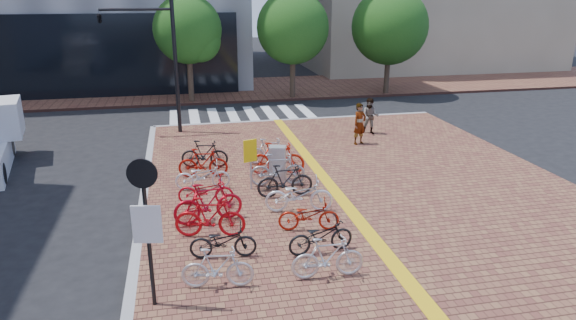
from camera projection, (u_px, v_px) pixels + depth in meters
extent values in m
plane|color=black|center=(289.00, 233.00, 13.98)|extent=(120.00, 120.00, 0.00)
cube|color=gray|center=(297.00, 120.00, 25.69)|extent=(14.00, 0.25, 0.15)
cube|color=brown|center=(221.00, 90.00, 33.44)|extent=(70.00, 8.00, 0.15)
cube|color=silver|center=(175.00, 118.00, 26.37)|extent=(0.50, 4.00, 0.01)
cube|color=silver|center=(194.00, 117.00, 26.57)|extent=(0.50, 4.00, 0.01)
cube|color=silver|center=(214.00, 116.00, 26.77)|extent=(0.50, 4.00, 0.01)
cube|color=silver|center=(233.00, 116.00, 26.97)|extent=(0.50, 4.00, 0.01)
cube|color=silver|center=(252.00, 115.00, 27.17)|extent=(0.50, 4.00, 0.01)
cube|color=silver|center=(270.00, 114.00, 27.37)|extent=(0.50, 4.00, 0.01)
cube|color=silver|center=(289.00, 113.00, 27.57)|extent=(0.50, 4.00, 0.01)
cube|color=silver|center=(307.00, 112.00, 27.77)|extent=(0.50, 4.00, 0.01)
cylinder|color=#38281E|center=(190.00, 79.00, 29.36)|extent=(0.32, 0.32, 2.60)
sphere|color=#194714|center=(187.00, 29.00, 28.49)|extent=(3.80, 3.80, 3.80)
sphere|color=#194714|center=(199.00, 41.00, 28.52)|extent=(2.40, 2.40, 2.40)
cylinder|color=#38281E|center=(293.00, 75.00, 30.56)|extent=(0.32, 0.32, 2.60)
sphere|color=#194714|center=(293.00, 28.00, 29.69)|extent=(4.20, 4.20, 4.20)
sphere|color=#194714|center=(304.00, 39.00, 29.72)|extent=(2.40, 2.40, 2.40)
cylinder|color=#38281E|center=(387.00, 72.00, 31.75)|extent=(0.32, 0.32, 2.60)
sphere|color=#194714|center=(390.00, 26.00, 30.88)|extent=(4.60, 4.60, 4.60)
sphere|color=#194714|center=(400.00, 37.00, 30.91)|extent=(2.40, 2.40, 2.40)
imported|color=silver|center=(217.00, 268.00, 11.01)|extent=(1.62, 0.68, 0.94)
imported|color=black|center=(223.00, 241.00, 12.28)|extent=(1.66, 0.73, 0.84)
imported|color=red|center=(210.00, 217.00, 13.28)|extent=(1.91, 0.89, 1.11)
imported|color=#B50C1E|center=(208.00, 202.00, 14.12)|extent=(2.01, 0.89, 1.17)
imported|color=red|center=(206.00, 191.00, 15.34)|extent=(1.75, 0.89, 0.88)
imported|color=white|center=(203.00, 176.00, 16.51)|extent=(1.78, 0.70, 0.92)
imported|color=#A0140B|center=(203.00, 163.00, 17.60)|extent=(1.74, 0.69, 1.02)
imported|color=black|center=(205.00, 154.00, 18.52)|extent=(1.76, 0.80, 1.02)
imported|color=silver|center=(328.00, 258.00, 11.39)|extent=(1.67, 0.54, 0.99)
imported|color=black|center=(321.00, 236.00, 12.51)|extent=(1.72, 0.77, 0.87)
imported|color=#A31A0B|center=(309.00, 215.00, 13.68)|extent=(1.71, 0.84, 0.86)
imported|color=white|center=(299.00, 195.00, 14.82)|extent=(2.05, 0.97, 1.03)
imported|color=black|center=(285.00, 180.00, 15.89)|extent=(1.77, 0.52, 1.06)
imported|color=#AAAAAE|center=(278.00, 170.00, 16.77)|extent=(1.88, 0.69, 1.11)
imported|color=red|center=(277.00, 159.00, 17.80)|extent=(2.00, 0.92, 1.16)
imported|color=#B1B1B6|center=(269.00, 151.00, 18.96)|extent=(1.61, 0.47, 0.96)
imported|color=gray|center=(360.00, 124.00, 21.26)|extent=(0.74, 0.62, 1.73)
imported|color=#484D5B|center=(370.00, 116.00, 22.77)|extent=(0.98, 0.91, 1.62)
cube|color=silver|center=(278.00, 163.00, 17.26)|extent=(0.64, 0.54, 1.19)
cylinder|color=#B7B7BC|center=(251.00, 165.00, 16.40)|extent=(0.08, 0.08, 1.63)
cube|color=yellow|center=(251.00, 151.00, 16.20)|extent=(0.44, 0.19, 0.73)
cylinder|color=black|center=(148.00, 235.00, 10.06)|extent=(0.10, 0.10, 3.14)
cylinder|color=black|center=(142.00, 174.00, 9.59)|extent=(0.58, 0.16, 0.59)
cube|color=silver|center=(147.00, 224.00, 9.92)|extent=(0.57, 0.15, 0.79)
cylinder|color=black|center=(176.00, 66.00, 22.44)|extent=(0.18, 0.18, 5.91)
cylinder|color=black|center=(136.00, 9.00, 21.39)|extent=(2.96, 0.12, 0.12)
imported|color=black|center=(99.00, 17.00, 21.18)|extent=(0.26, 1.22, 0.49)
cylinder|color=black|center=(10.00, 147.00, 20.32)|extent=(0.37, 0.77, 0.74)
cylinder|color=black|center=(1.00, 174.00, 17.35)|extent=(0.37, 0.77, 0.74)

